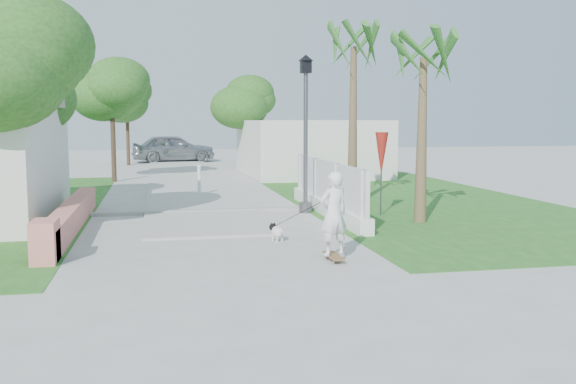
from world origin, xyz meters
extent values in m
plane|color=#B7B7B2|center=(0.00, 0.00, 0.00)|extent=(90.00, 90.00, 0.00)
cube|color=#B7B7B2|center=(0.00, 20.00, 0.03)|extent=(3.20, 36.00, 0.06)
cube|color=#999993|center=(0.00, 6.00, 0.05)|extent=(6.50, 0.25, 0.10)
cube|color=#27651F|center=(7.00, 8.00, 0.01)|extent=(8.00, 20.00, 0.01)
cube|color=#E07D73|center=(-3.30, 4.00, 0.30)|extent=(0.45, 8.00, 0.60)
cube|color=#E07D73|center=(-3.30, 0.20, 0.40)|extent=(0.45, 0.80, 0.80)
cube|color=white|center=(3.40, 5.00, 0.20)|extent=(0.35, 7.00, 0.40)
cube|color=white|center=(3.40, 5.00, 0.95)|extent=(0.10, 7.00, 1.10)
cube|color=white|center=(3.40, 1.80, 0.75)|extent=(0.14, 0.14, 1.50)
cube|color=white|center=(3.40, 4.00, 0.75)|extent=(0.14, 0.14, 1.50)
cube|color=white|center=(3.40, 6.20, 0.75)|extent=(0.14, 0.14, 1.50)
cube|color=white|center=(3.40, 8.20, 0.75)|extent=(0.14, 0.14, 1.50)
cube|color=silver|center=(6.00, 18.00, 1.30)|extent=(6.00, 8.00, 2.60)
cylinder|color=#59595E|center=(2.90, 5.50, 0.15)|extent=(0.36, 0.36, 0.30)
cylinder|color=#59595E|center=(2.90, 5.50, 2.00)|extent=(0.12, 0.12, 4.00)
cube|color=black|center=(2.90, 5.50, 4.10)|extent=(0.28, 0.28, 0.35)
cone|color=black|center=(2.90, 5.50, 4.35)|extent=(0.44, 0.44, 0.18)
cylinder|color=white|center=(0.20, 10.00, 0.50)|extent=(0.12, 0.12, 1.00)
sphere|color=white|center=(0.20, 10.00, 1.02)|extent=(0.14, 0.14, 0.14)
cylinder|color=#59595E|center=(4.80, 4.50, 1.00)|extent=(0.04, 0.04, 2.00)
cone|color=#A32617|center=(4.80, 4.50, 1.70)|extent=(0.36, 0.36, 1.20)
cylinder|color=#4C3826|center=(-4.50, 3.00, 1.92)|extent=(0.20, 0.20, 3.85)
ellipsoid|color=#214F16|center=(-4.50, 3.00, 3.58)|extent=(3.60, 3.60, 2.70)
ellipsoid|color=#214F16|center=(-4.30, 2.80, 3.92)|extent=(3.06, 3.06, 2.30)
cylinder|color=#4C3826|center=(-5.50, 8.50, 1.75)|extent=(0.20, 0.20, 3.50)
ellipsoid|color=#214F16|center=(-5.50, 8.50, 3.25)|extent=(3.20, 3.20, 2.40)
ellipsoid|color=#214F16|center=(-5.30, 8.30, 3.60)|extent=(2.72, 2.72, 2.05)
ellipsoid|color=#214F16|center=(-5.70, 8.70, 3.95)|extent=(2.40, 2.40, 1.79)
cylinder|color=#4C3826|center=(-3.00, 16.00, 1.92)|extent=(0.20, 0.20, 3.85)
ellipsoid|color=#214F16|center=(-3.00, 16.00, 3.58)|extent=(3.40, 3.40, 2.55)
ellipsoid|color=#214F16|center=(-2.80, 15.80, 3.92)|extent=(2.89, 2.89, 2.18)
ellipsoid|color=#214F16|center=(-3.20, 16.20, 4.28)|extent=(2.55, 2.55, 1.90)
cylinder|color=#4C3826|center=(3.20, 20.00, 1.75)|extent=(0.20, 0.20, 3.50)
ellipsoid|color=#214F16|center=(3.20, 20.00, 3.25)|extent=(3.00, 3.00, 2.25)
ellipsoid|color=#214F16|center=(3.40, 19.80, 3.60)|extent=(2.55, 2.55, 1.92)
ellipsoid|color=#214F16|center=(3.00, 20.20, 3.95)|extent=(2.25, 2.25, 1.68)
cylinder|color=#4C3826|center=(-2.80, 26.00, 1.92)|extent=(0.20, 0.20, 3.85)
ellipsoid|color=#214F16|center=(-2.80, 26.00, 3.58)|extent=(3.20, 3.20, 2.40)
ellipsoid|color=#214F16|center=(-2.60, 25.80, 3.92)|extent=(2.72, 2.72, 2.05)
ellipsoid|color=#214F16|center=(-3.00, 26.20, 4.28)|extent=(2.40, 2.40, 1.79)
cone|color=brown|center=(4.60, 6.50, 2.40)|extent=(0.32, 0.32, 4.80)
cone|color=brown|center=(5.40, 3.20, 2.10)|extent=(0.32, 0.32, 4.20)
cube|color=olive|center=(1.99, -0.67, 0.09)|extent=(0.45, 0.86, 0.02)
imported|color=white|center=(1.99, -0.67, 0.89)|extent=(0.66, 0.52, 1.59)
cylinder|color=gray|center=(1.91, -0.97, 0.03)|extent=(0.03, 0.06, 0.06)
cylinder|color=gray|center=(2.06, -0.97, 0.03)|extent=(0.03, 0.06, 0.06)
cylinder|color=gray|center=(1.91, -0.38, 0.03)|extent=(0.03, 0.06, 0.06)
cylinder|color=gray|center=(2.06, -0.38, 0.03)|extent=(0.03, 0.06, 0.06)
ellipsoid|color=silver|center=(1.31, 1.42, 0.20)|extent=(0.37, 0.48, 0.27)
sphere|color=black|center=(1.25, 1.61, 0.28)|extent=(0.17, 0.17, 0.17)
sphere|color=silver|center=(1.22, 1.69, 0.26)|extent=(0.08, 0.08, 0.08)
cone|color=black|center=(1.21, 1.60, 0.36)|extent=(0.05, 0.05, 0.06)
cone|color=black|center=(1.29, 1.62, 0.36)|extent=(0.05, 0.05, 0.06)
cylinder|color=silver|center=(1.22, 1.50, 0.06)|extent=(0.04, 0.04, 0.12)
cylinder|color=silver|center=(1.34, 1.53, 0.06)|extent=(0.04, 0.04, 0.12)
cylinder|color=silver|center=(1.28, 1.30, 0.06)|extent=(0.04, 0.04, 0.12)
cylinder|color=silver|center=(1.40, 1.34, 0.06)|extent=(0.04, 0.04, 0.12)
cylinder|color=silver|center=(1.37, 1.23, 0.27)|extent=(0.06, 0.11, 0.10)
imported|color=#A8A9AF|center=(-0.15, 28.32, 0.86)|extent=(5.26, 2.63, 1.72)
camera|label=1|loc=(-1.26, -12.14, 2.66)|focal=40.00mm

